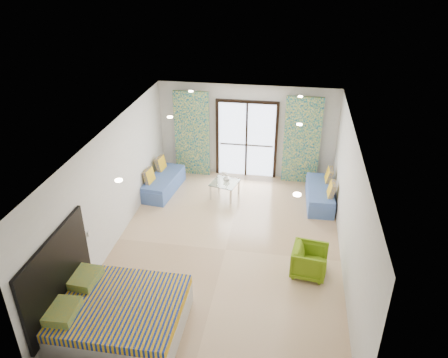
% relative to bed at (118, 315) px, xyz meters
% --- Properties ---
extents(floor, '(5.00, 7.50, 0.01)m').
position_rel_bed_xyz_m(floor, '(1.48, 2.54, -0.32)').
color(floor, tan).
rests_on(floor, ground).
extents(ceiling, '(5.00, 7.50, 0.01)m').
position_rel_bed_xyz_m(ceiling, '(1.48, 2.54, 2.38)').
color(ceiling, silver).
rests_on(ceiling, ground).
extents(wall_back, '(5.00, 0.01, 2.70)m').
position_rel_bed_xyz_m(wall_back, '(1.48, 6.29, 1.03)').
color(wall_back, silver).
rests_on(wall_back, ground).
extents(wall_front, '(5.00, 0.01, 2.70)m').
position_rel_bed_xyz_m(wall_front, '(1.48, -1.21, 1.03)').
color(wall_front, silver).
rests_on(wall_front, ground).
extents(wall_left, '(0.01, 7.50, 2.70)m').
position_rel_bed_xyz_m(wall_left, '(-1.02, 2.54, 1.03)').
color(wall_left, silver).
rests_on(wall_left, ground).
extents(wall_right, '(0.01, 7.50, 2.70)m').
position_rel_bed_xyz_m(wall_right, '(3.98, 2.54, 1.03)').
color(wall_right, silver).
rests_on(wall_right, ground).
extents(balcony_door, '(1.76, 0.08, 2.28)m').
position_rel_bed_xyz_m(balcony_door, '(1.48, 6.27, 0.94)').
color(balcony_door, black).
rests_on(balcony_door, floor).
extents(balcony_rail, '(1.52, 0.03, 0.04)m').
position_rel_bed_xyz_m(balcony_rail, '(1.48, 6.27, 0.63)').
color(balcony_rail, '#595451').
rests_on(balcony_rail, balcony_door).
extents(curtain_left, '(1.00, 0.10, 2.50)m').
position_rel_bed_xyz_m(curtain_left, '(-0.07, 6.11, 0.93)').
color(curtain_left, beige).
rests_on(curtain_left, floor).
extents(curtain_right, '(1.00, 0.10, 2.50)m').
position_rel_bed_xyz_m(curtain_right, '(3.03, 6.11, 0.93)').
color(curtain_right, beige).
rests_on(curtain_right, floor).
extents(downlight_a, '(0.12, 0.12, 0.02)m').
position_rel_bed_xyz_m(downlight_a, '(0.08, 0.54, 2.35)').
color(downlight_a, '#FFE0B2').
rests_on(downlight_a, ceiling).
extents(downlight_b, '(0.12, 0.12, 0.02)m').
position_rel_bed_xyz_m(downlight_b, '(2.88, 0.54, 2.35)').
color(downlight_b, '#FFE0B2').
rests_on(downlight_b, ceiling).
extents(downlight_c, '(0.12, 0.12, 0.02)m').
position_rel_bed_xyz_m(downlight_c, '(0.08, 3.54, 2.35)').
color(downlight_c, '#FFE0B2').
rests_on(downlight_c, ceiling).
extents(downlight_d, '(0.12, 0.12, 0.02)m').
position_rel_bed_xyz_m(downlight_d, '(2.88, 3.54, 2.35)').
color(downlight_d, '#FFE0B2').
rests_on(downlight_d, ceiling).
extents(downlight_e, '(0.12, 0.12, 0.02)m').
position_rel_bed_xyz_m(downlight_e, '(0.08, 5.54, 2.35)').
color(downlight_e, '#FFE0B2').
rests_on(downlight_e, ceiling).
extents(downlight_f, '(0.12, 0.12, 0.02)m').
position_rel_bed_xyz_m(downlight_f, '(2.88, 5.54, 2.35)').
color(downlight_f, '#FFE0B2').
rests_on(downlight_f, ceiling).
extents(headboard, '(0.06, 2.10, 1.50)m').
position_rel_bed_xyz_m(headboard, '(-0.98, 0.00, 0.73)').
color(headboard, black).
rests_on(headboard, floor).
extents(switch_plate, '(0.02, 0.10, 0.10)m').
position_rel_bed_xyz_m(switch_plate, '(-0.99, 1.25, 0.73)').
color(switch_plate, silver).
rests_on(switch_plate, wall_left).
extents(bed, '(2.19, 1.79, 0.76)m').
position_rel_bed_xyz_m(bed, '(0.00, 0.00, 0.00)').
color(bed, silver).
rests_on(bed, floor).
extents(daybed_left, '(0.83, 1.73, 0.82)m').
position_rel_bed_xyz_m(daybed_left, '(-0.64, 4.91, -0.06)').
color(daybed_left, '#4664A8').
rests_on(daybed_left, floor).
extents(daybed_right, '(0.71, 1.70, 0.83)m').
position_rel_bed_xyz_m(daybed_right, '(3.59, 4.96, -0.06)').
color(daybed_right, '#4664A8').
rests_on(daybed_right, floor).
extents(coffee_table, '(0.80, 0.80, 0.77)m').
position_rel_bed_xyz_m(coffee_table, '(1.08, 4.88, 0.07)').
color(coffee_table, silver).
rests_on(coffee_table, floor).
extents(vase, '(0.22, 0.22, 0.18)m').
position_rel_bed_xyz_m(vase, '(1.12, 4.94, 0.21)').
color(vase, white).
rests_on(vase, coffee_table).
extents(armchair, '(0.72, 0.76, 0.70)m').
position_rel_bed_xyz_m(armchair, '(3.29, 2.03, 0.03)').
color(armchair, '#688D12').
rests_on(armchair, floor).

